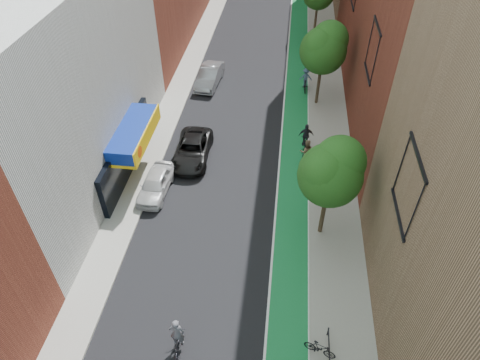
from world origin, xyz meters
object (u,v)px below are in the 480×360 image
(cyclist_lane_mid, at_px, (306,141))
(cyclist_lead, at_px, (178,340))
(cyclist_lane_near, at_px, (306,155))
(cyclist_lane_far, at_px, (305,81))
(parked_car_black, at_px, (192,150))
(parked_car_white, at_px, (155,184))
(parked_car_silver, at_px, (210,76))

(cyclist_lane_mid, bearing_deg, cyclist_lead, 64.88)
(cyclist_lane_near, xyz_separation_m, cyclist_lane_far, (-0.04, 10.28, -0.06))
(parked_car_black, bearing_deg, cyclist_lane_near, -0.79)
(cyclist_lead, bearing_deg, parked_car_black, -86.01)
(parked_car_black, relative_size, cyclist_lane_near, 2.40)
(parked_car_white, distance_m, parked_car_black, 3.98)
(parked_car_black, xyz_separation_m, cyclist_lane_far, (7.66, 10.31, 0.16))
(cyclist_lane_near, height_order, cyclist_lane_far, cyclist_lane_near)
(parked_car_silver, bearing_deg, cyclist_lane_mid, -40.70)
(parked_car_white, xyz_separation_m, cyclist_lane_far, (9.26, 13.96, 0.17))
(parked_car_silver, bearing_deg, cyclist_lane_far, 4.98)
(parked_car_white, bearing_deg, cyclist_lane_mid, 33.25)
(parked_car_silver, height_order, cyclist_lane_far, cyclist_lane_far)
(parked_car_white, height_order, cyclist_lane_mid, cyclist_lane_mid)
(cyclist_lane_mid, bearing_deg, cyclist_lane_far, -95.02)
(cyclist_lead, xyz_separation_m, cyclist_lane_near, (5.58, 13.67, 0.16))
(parked_car_white, distance_m, cyclist_lane_mid, 10.80)
(parked_car_white, relative_size, cyclist_lane_mid, 1.91)
(cyclist_lane_far, bearing_deg, parked_car_black, 51.75)
(parked_car_white, xyz_separation_m, parked_car_silver, (1.04, 13.96, 0.09))
(parked_car_silver, xyz_separation_m, cyclist_lane_far, (8.22, -0.01, 0.08))
(parked_car_white, bearing_deg, parked_car_black, 69.00)
(parked_car_white, height_order, parked_car_black, parked_car_black)
(parked_car_silver, height_order, cyclist_lane_near, cyclist_lane_near)
(parked_car_white, height_order, cyclist_lane_near, cyclist_lane_near)
(parked_car_silver, distance_m, cyclist_lane_far, 8.22)
(parked_car_black, xyz_separation_m, cyclist_lead, (2.12, -13.63, 0.05))
(cyclist_lane_near, bearing_deg, parked_car_white, 10.09)
(parked_car_black, distance_m, cyclist_lead, 13.80)
(cyclist_lane_near, bearing_deg, cyclist_lane_far, -101.26)
(parked_car_silver, height_order, cyclist_lane_mid, cyclist_lane_mid)
(parked_car_silver, relative_size, cyclist_lead, 2.15)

